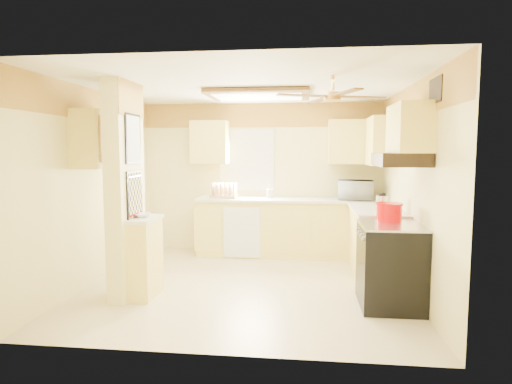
# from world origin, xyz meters

# --- Properties ---
(floor) EXTENTS (4.00, 4.00, 0.00)m
(floor) POSITION_xyz_m (0.00, 0.00, 0.00)
(floor) COLOR beige
(floor) RESTS_ON ground
(ceiling) EXTENTS (4.00, 4.00, 0.00)m
(ceiling) POSITION_xyz_m (0.00, 0.00, 2.50)
(ceiling) COLOR white
(ceiling) RESTS_ON wall_back
(wall_back) EXTENTS (4.00, 0.00, 4.00)m
(wall_back) POSITION_xyz_m (0.00, 1.90, 1.25)
(wall_back) COLOR #EFE092
(wall_back) RESTS_ON floor
(wall_front) EXTENTS (4.00, 0.00, 4.00)m
(wall_front) POSITION_xyz_m (0.00, -1.90, 1.25)
(wall_front) COLOR #EFE092
(wall_front) RESTS_ON floor
(wall_left) EXTENTS (0.00, 3.80, 3.80)m
(wall_left) POSITION_xyz_m (-2.00, 0.00, 1.25)
(wall_left) COLOR #EFE092
(wall_left) RESTS_ON floor
(wall_right) EXTENTS (0.00, 3.80, 3.80)m
(wall_right) POSITION_xyz_m (2.00, 0.00, 1.25)
(wall_right) COLOR #EFE092
(wall_right) RESTS_ON floor
(wallpaper_border) EXTENTS (4.00, 0.02, 0.40)m
(wallpaper_border) POSITION_xyz_m (0.00, 1.88, 2.30)
(wallpaper_border) COLOR #FFC74B
(wallpaper_border) RESTS_ON wall_back
(partition_column) EXTENTS (0.20, 0.70, 2.50)m
(partition_column) POSITION_xyz_m (-1.35, -0.55, 1.25)
(partition_column) COLOR #EFE092
(partition_column) RESTS_ON floor
(partition_ledge) EXTENTS (0.25, 0.55, 0.90)m
(partition_ledge) POSITION_xyz_m (-1.13, -0.55, 0.45)
(partition_ledge) COLOR #E8D36D
(partition_ledge) RESTS_ON floor
(ledge_top) EXTENTS (0.28, 0.58, 0.04)m
(ledge_top) POSITION_xyz_m (-1.13, -0.55, 0.92)
(ledge_top) COLOR white
(ledge_top) RESTS_ON partition_ledge
(lower_cabinets_back) EXTENTS (3.00, 0.60, 0.90)m
(lower_cabinets_back) POSITION_xyz_m (0.50, 1.60, 0.45)
(lower_cabinets_back) COLOR #E8D36D
(lower_cabinets_back) RESTS_ON floor
(lower_cabinets_right) EXTENTS (0.60, 1.40, 0.90)m
(lower_cabinets_right) POSITION_xyz_m (1.70, 0.60, 0.45)
(lower_cabinets_right) COLOR #E8D36D
(lower_cabinets_right) RESTS_ON floor
(countertop_back) EXTENTS (3.04, 0.64, 0.04)m
(countertop_back) POSITION_xyz_m (0.50, 1.59, 0.92)
(countertop_back) COLOR white
(countertop_back) RESTS_ON lower_cabinets_back
(countertop_right) EXTENTS (0.64, 1.44, 0.04)m
(countertop_right) POSITION_xyz_m (1.69, 0.60, 0.92)
(countertop_right) COLOR white
(countertop_right) RESTS_ON lower_cabinets_right
(dishwasher_panel) EXTENTS (0.58, 0.02, 0.80)m
(dishwasher_panel) POSITION_xyz_m (-0.25, 1.29, 0.43)
(dishwasher_panel) COLOR white
(dishwasher_panel) RESTS_ON lower_cabinets_back
(window) EXTENTS (0.92, 0.02, 1.02)m
(window) POSITION_xyz_m (-0.25, 1.89, 1.55)
(window) COLOR white
(window) RESTS_ON wall_back
(upper_cab_back_left) EXTENTS (0.60, 0.35, 0.70)m
(upper_cab_back_left) POSITION_xyz_m (-0.85, 1.72, 1.85)
(upper_cab_back_left) COLOR #E8D36D
(upper_cab_back_left) RESTS_ON wall_back
(upper_cab_back_right) EXTENTS (0.90, 0.35, 0.70)m
(upper_cab_back_right) POSITION_xyz_m (1.55, 1.72, 1.85)
(upper_cab_back_right) COLOR #E8D36D
(upper_cab_back_right) RESTS_ON wall_back
(upper_cab_right) EXTENTS (0.35, 1.00, 0.70)m
(upper_cab_right) POSITION_xyz_m (1.82, 1.25, 1.85)
(upper_cab_right) COLOR #E8D36D
(upper_cab_right) RESTS_ON wall_right
(upper_cab_left_wall) EXTENTS (0.35, 0.75, 0.70)m
(upper_cab_left_wall) POSITION_xyz_m (-1.82, -0.25, 1.85)
(upper_cab_left_wall) COLOR #E8D36D
(upper_cab_left_wall) RESTS_ON wall_left
(upper_cab_over_stove) EXTENTS (0.35, 0.76, 0.52)m
(upper_cab_over_stove) POSITION_xyz_m (1.82, -0.55, 1.95)
(upper_cab_over_stove) COLOR #E8D36D
(upper_cab_over_stove) RESTS_ON wall_right
(stove) EXTENTS (0.68, 0.77, 0.92)m
(stove) POSITION_xyz_m (1.67, -0.55, 0.46)
(stove) COLOR black
(stove) RESTS_ON floor
(range_hood) EXTENTS (0.50, 0.76, 0.14)m
(range_hood) POSITION_xyz_m (1.74, -0.55, 1.62)
(range_hood) COLOR black
(range_hood) RESTS_ON upper_cab_over_stove
(poster_menu) EXTENTS (0.02, 0.42, 0.57)m
(poster_menu) POSITION_xyz_m (-1.24, -0.55, 1.85)
(poster_menu) COLOR black
(poster_menu) RESTS_ON partition_column
(poster_nashville) EXTENTS (0.02, 0.42, 0.57)m
(poster_nashville) POSITION_xyz_m (-1.24, -0.55, 1.20)
(poster_nashville) COLOR black
(poster_nashville) RESTS_ON partition_column
(ceiling_light_panel) EXTENTS (1.35, 0.95, 0.06)m
(ceiling_light_panel) POSITION_xyz_m (0.10, 0.50, 2.46)
(ceiling_light_panel) COLOR brown
(ceiling_light_panel) RESTS_ON ceiling
(ceiling_fan) EXTENTS (1.15, 1.15, 0.26)m
(ceiling_fan) POSITION_xyz_m (1.00, -0.70, 2.29)
(ceiling_fan) COLOR gold
(ceiling_fan) RESTS_ON ceiling
(vent_grate) EXTENTS (0.02, 0.40, 0.25)m
(vent_grate) POSITION_xyz_m (1.98, -0.90, 2.30)
(vent_grate) COLOR black
(vent_grate) RESTS_ON wall_right
(microwave) EXTENTS (0.58, 0.42, 0.30)m
(microwave) POSITION_xyz_m (1.53, 1.59, 1.09)
(microwave) COLOR white
(microwave) RESTS_ON countertop_back
(bowl) EXTENTS (0.24, 0.24, 0.05)m
(bowl) POSITION_xyz_m (-1.16, -0.53, 0.96)
(bowl) COLOR white
(bowl) RESTS_ON ledge_top
(dutch_oven) EXTENTS (0.30, 0.30, 0.20)m
(dutch_oven) POSITION_xyz_m (1.69, -0.29, 1.02)
(dutch_oven) COLOR #D30406
(dutch_oven) RESTS_ON stove
(kettle) EXTENTS (0.15, 0.15, 0.23)m
(kettle) POSITION_xyz_m (1.72, 0.30, 1.05)
(kettle) COLOR silver
(kettle) RESTS_ON countertop_right
(dish_rack) EXTENTS (0.42, 0.31, 0.24)m
(dish_rack) POSITION_xyz_m (-0.59, 1.58, 1.03)
(dish_rack) COLOR #D8B37C
(dish_rack) RESTS_ON countertop_back
(utensil_crock) EXTENTS (0.11, 0.11, 0.22)m
(utensil_crock) POSITION_xyz_m (0.16, 1.70, 1.01)
(utensil_crock) COLOR white
(utensil_crock) RESTS_ON countertop_back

